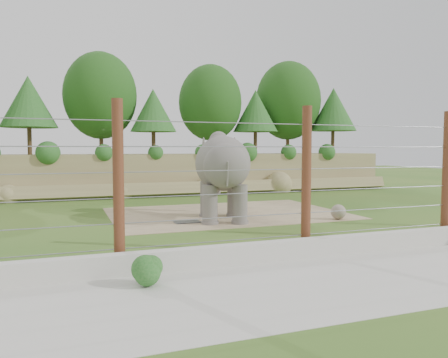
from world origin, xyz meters
name	(u,v)px	position (x,y,z in m)	size (l,w,h in m)	color
ground	(243,225)	(0.00, 0.00, 0.00)	(90.00, 90.00, 0.00)	#376421
back_embankment	(175,131)	(0.59, 12.68, 3.97)	(30.00, 5.52, 8.77)	olive
dirt_patch	(227,213)	(0.50, 3.00, 0.01)	(10.00, 7.00, 0.02)	#927E5D
drain_grate	(187,222)	(-1.78, 1.25, 0.04)	(1.00, 0.60, 0.03)	#262628
elephant	(223,176)	(-0.29, 1.36, 1.75)	(1.86, 4.33, 3.51)	#615B58
stone_ball	(338,212)	(4.10, -0.14, 0.32)	(0.60, 0.60, 0.60)	gray
retaining_wall	(315,247)	(0.00, -5.00, 0.25)	(26.00, 0.35, 0.50)	beige
walkway	(364,277)	(0.00, -7.00, 0.01)	(26.00, 4.00, 0.01)	beige
barrier_fence	(306,180)	(0.00, -4.50, 2.00)	(20.26, 0.26, 4.00)	#522914
walkway_shrub	(151,268)	(-4.50, -5.80, 0.33)	(0.64, 0.64, 0.64)	#1B591B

